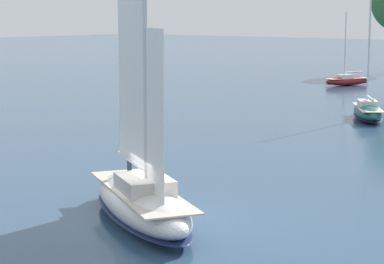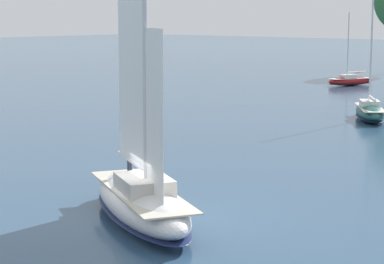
# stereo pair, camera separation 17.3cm
# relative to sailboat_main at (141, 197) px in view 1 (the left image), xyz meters

# --- Properties ---
(ground_plane) EXTENTS (400.00, 400.00, 0.00)m
(ground_plane) POSITION_rel_sailboat_main_xyz_m (-0.01, 0.00, -1.01)
(ground_plane) COLOR #2D4C6B
(sailboat_main) EXTENTS (9.22, 6.65, 12.54)m
(sailboat_main) POSITION_rel_sailboat_main_xyz_m (0.00, 0.00, 0.00)
(sailboat_main) COLOR silver
(sailboat_main) RESTS_ON ground
(sailboat_moored_near_marina) EXTENTS (3.90, 6.10, 8.17)m
(sailboat_moored_near_marina) POSITION_rel_sailboat_main_xyz_m (-21.63, 55.22, -0.45)
(sailboat_moored_near_marina) COLOR maroon
(sailboat_moored_near_marina) RESTS_ON ground
(sailboat_moored_mid_channel) EXTENTS (5.65, 6.83, 9.62)m
(sailboat_moored_mid_channel) POSITION_rel_sailboat_main_xyz_m (-6.80, 31.52, -0.35)
(sailboat_moored_mid_channel) COLOR #194C47
(sailboat_moored_mid_channel) RESTS_ON ground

